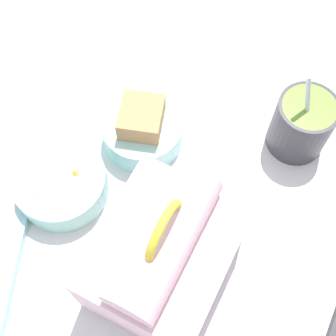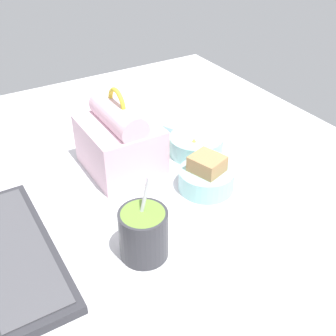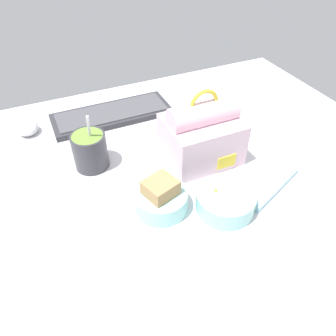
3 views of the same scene
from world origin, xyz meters
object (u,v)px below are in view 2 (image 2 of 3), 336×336
at_px(bento_bowl_sandwich, 206,177).
at_px(bento_bowl_snacks, 196,144).
at_px(keyboard, 13,252).
at_px(lunch_bag, 120,141).
at_px(soup_cup, 144,233).
at_px(chopstick_case, 165,126).

xyz_separation_m(bento_bowl_sandwich, bento_bowl_snacks, (0.13, -0.06, -0.01)).
height_order(keyboard, lunch_bag, lunch_bag).
bearing_deg(keyboard, lunch_bag, -61.79).
bearing_deg(bento_bowl_snacks, lunch_bag, 78.43).
bearing_deg(bento_bowl_snacks, soup_cup, 130.77).
height_order(bento_bowl_snacks, chopstick_case, bento_bowl_snacks).
bearing_deg(soup_cup, keyboard, 60.73).
bearing_deg(keyboard, soup_cup, -119.27).
distance_m(bento_bowl_sandwich, bento_bowl_snacks, 0.15).
distance_m(keyboard, chopstick_case, 0.56).
height_order(soup_cup, chopstick_case, soup_cup).
bearing_deg(bento_bowl_snacks, bento_bowl_sandwich, 154.62).
relative_size(bento_bowl_snacks, chopstick_case, 0.72).
xyz_separation_m(lunch_bag, bento_bowl_snacks, (-0.04, -0.19, -0.05)).
distance_m(bento_bowl_snacks, chopstick_case, 0.15).
height_order(keyboard, bento_bowl_sandwich, bento_bowl_sandwich).
xyz_separation_m(lunch_bag, soup_cup, (-0.28, 0.09, -0.02)).
xyz_separation_m(bento_bowl_sandwich, chopstick_case, (0.28, -0.06, -0.02)).
relative_size(bento_bowl_sandwich, bento_bowl_snacks, 0.92).
distance_m(keyboard, lunch_bag, 0.35).
bearing_deg(bento_bowl_sandwich, chopstick_case, -12.16).
xyz_separation_m(bento_bowl_snacks, chopstick_case, (0.15, 0.00, -0.02)).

